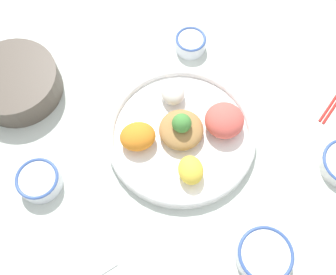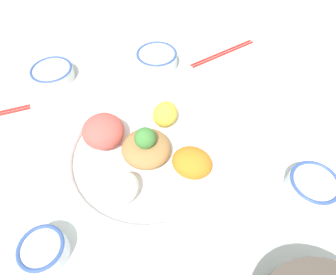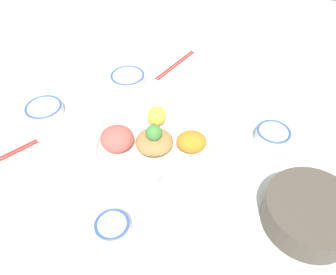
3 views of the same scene
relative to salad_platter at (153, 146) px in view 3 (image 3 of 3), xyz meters
name	(u,v)px [view 3 (image 3 of 3)]	position (x,y,z in m)	size (l,w,h in m)	color
ground_plane	(149,159)	(0.03, -0.01, -0.03)	(2.40, 2.40, 0.00)	silver
salad_platter	(153,146)	(0.00, 0.00, 0.00)	(0.36, 0.36, 0.10)	white
sauce_bowl_red	(113,227)	(0.26, -0.03, 0.00)	(0.08, 0.08, 0.04)	white
rice_bowl_blue	(128,79)	(-0.29, -0.16, 0.00)	(0.12, 0.12, 0.05)	white
sauce_bowl_dark	(273,135)	(-0.11, 0.33, 0.00)	(0.10, 0.10, 0.04)	white
rice_bowl_plain	(44,110)	(-0.09, -0.38, -0.01)	(0.12, 0.12, 0.03)	white
side_serving_bowl	(311,212)	(0.14, 0.41, 0.02)	(0.22, 0.22, 0.07)	#51473D
chopsticks_pair_near	(176,64)	(-0.45, -0.02, -0.02)	(0.22, 0.12, 0.01)	red
serving_spoon_main	(238,90)	(-0.33, 0.22, -0.02)	(0.08, 0.12, 0.01)	silver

